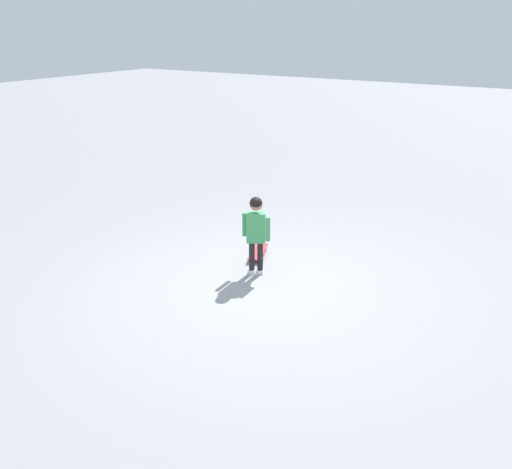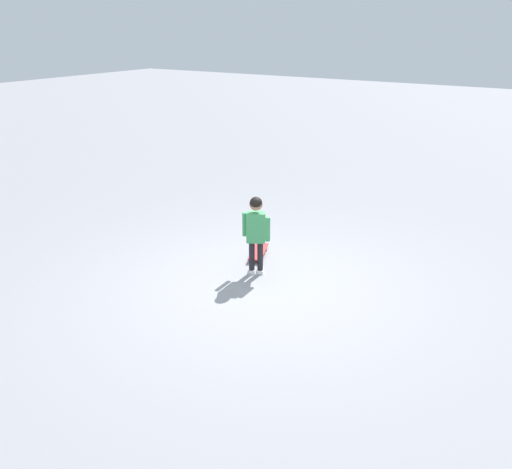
% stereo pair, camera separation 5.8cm
% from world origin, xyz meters
% --- Properties ---
extents(ground_plane, '(50.00, 50.00, 0.00)m').
position_xyz_m(ground_plane, '(0.00, 0.00, 0.00)').
color(ground_plane, gray).
extents(child_person, '(0.41, 0.26, 1.06)m').
position_xyz_m(child_person, '(-0.25, 0.32, 0.66)').
color(child_person, black).
rests_on(child_person, ground).
extents(skateboard, '(0.40, 0.64, 0.07)m').
position_xyz_m(skateboard, '(-0.53, 0.82, 0.06)').
color(skateboard, '#B22D2D').
rests_on(skateboard, ground).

